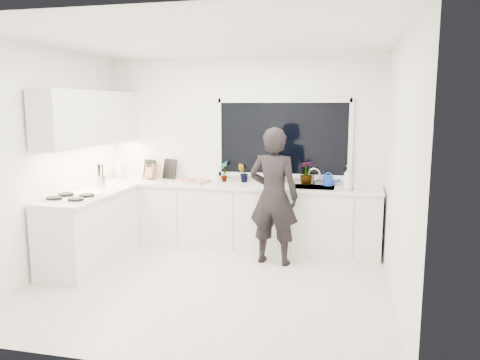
# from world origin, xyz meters

# --- Properties ---
(floor) EXTENTS (4.00, 3.50, 0.02)m
(floor) POSITION_xyz_m (0.00, 0.00, -0.01)
(floor) COLOR beige
(floor) RESTS_ON ground
(wall_back) EXTENTS (4.00, 0.02, 2.70)m
(wall_back) POSITION_xyz_m (0.00, 1.76, 1.35)
(wall_back) COLOR white
(wall_back) RESTS_ON ground
(wall_left) EXTENTS (0.02, 3.50, 2.70)m
(wall_left) POSITION_xyz_m (-2.01, 0.00, 1.35)
(wall_left) COLOR white
(wall_left) RESTS_ON ground
(wall_right) EXTENTS (0.02, 3.50, 2.70)m
(wall_right) POSITION_xyz_m (2.01, 0.00, 1.35)
(wall_right) COLOR white
(wall_right) RESTS_ON ground
(ceiling) EXTENTS (4.00, 3.50, 0.02)m
(ceiling) POSITION_xyz_m (0.00, 0.00, 2.71)
(ceiling) COLOR white
(ceiling) RESTS_ON wall_back
(window) EXTENTS (1.80, 0.02, 1.00)m
(window) POSITION_xyz_m (0.60, 1.73, 1.55)
(window) COLOR black
(window) RESTS_ON wall_back
(base_cabinets_back) EXTENTS (3.92, 0.58, 0.88)m
(base_cabinets_back) POSITION_xyz_m (0.00, 1.45, 0.44)
(base_cabinets_back) COLOR white
(base_cabinets_back) RESTS_ON floor
(base_cabinets_left) EXTENTS (0.58, 1.60, 0.88)m
(base_cabinets_left) POSITION_xyz_m (-1.67, 0.35, 0.44)
(base_cabinets_left) COLOR white
(base_cabinets_left) RESTS_ON floor
(countertop_back) EXTENTS (3.94, 0.62, 0.04)m
(countertop_back) POSITION_xyz_m (0.00, 1.44, 0.90)
(countertop_back) COLOR silver
(countertop_back) RESTS_ON base_cabinets_back
(countertop_left) EXTENTS (0.62, 1.60, 0.04)m
(countertop_left) POSITION_xyz_m (-1.67, 0.35, 0.90)
(countertop_left) COLOR silver
(countertop_left) RESTS_ON base_cabinets_left
(upper_cabinets) EXTENTS (0.34, 2.10, 0.70)m
(upper_cabinets) POSITION_xyz_m (-1.79, 0.70, 1.85)
(upper_cabinets) COLOR white
(upper_cabinets) RESTS_ON wall_left
(sink) EXTENTS (0.58, 0.42, 0.14)m
(sink) POSITION_xyz_m (1.05, 1.45, 0.87)
(sink) COLOR silver
(sink) RESTS_ON countertop_back
(faucet) EXTENTS (0.03, 0.03, 0.22)m
(faucet) POSITION_xyz_m (1.05, 1.65, 1.03)
(faucet) COLOR silver
(faucet) RESTS_ON countertop_back
(stovetop) EXTENTS (0.56, 0.48, 0.03)m
(stovetop) POSITION_xyz_m (-1.69, -0.00, 0.94)
(stovetop) COLOR black
(stovetop) RESTS_ON countertop_left
(person) EXTENTS (0.69, 0.50, 1.75)m
(person) POSITION_xyz_m (0.60, 0.90, 0.88)
(person) COLOR black
(person) RESTS_ON floor
(pizza_tray) EXTENTS (0.56, 0.46, 0.03)m
(pizza_tray) POSITION_xyz_m (-0.69, 1.42, 0.94)
(pizza_tray) COLOR silver
(pizza_tray) RESTS_ON countertop_back
(pizza) EXTENTS (0.51, 0.41, 0.01)m
(pizza) POSITION_xyz_m (-0.69, 1.42, 0.95)
(pizza) COLOR red
(pizza) RESTS_ON pizza_tray
(watering_can) EXTENTS (0.16, 0.16, 0.13)m
(watering_can) POSITION_xyz_m (1.24, 1.61, 0.98)
(watering_can) COLOR blue
(watering_can) RESTS_ON countertop_back
(paper_towel_roll) EXTENTS (0.13, 0.13, 0.26)m
(paper_towel_roll) POSITION_xyz_m (-1.85, 1.55, 1.05)
(paper_towel_roll) COLOR silver
(paper_towel_roll) RESTS_ON countertop_back
(knife_block) EXTENTS (0.15, 0.12, 0.22)m
(knife_block) POSITION_xyz_m (-1.37, 1.59, 1.03)
(knife_block) COLOR #88613F
(knife_block) RESTS_ON countertop_back
(utensil_crock) EXTENTS (0.14, 0.14, 0.16)m
(utensil_crock) POSITION_xyz_m (-1.74, 0.80, 1.00)
(utensil_crock) COLOR silver
(utensil_crock) RESTS_ON countertop_left
(picture_frame_large) EXTENTS (0.21, 0.10, 0.28)m
(picture_frame_large) POSITION_xyz_m (-1.43, 1.69, 1.06)
(picture_frame_large) COLOR black
(picture_frame_large) RESTS_ON countertop_back
(picture_frame_small) EXTENTS (0.24, 0.12, 0.30)m
(picture_frame_small) POSITION_xyz_m (-1.10, 1.69, 1.07)
(picture_frame_small) COLOR black
(picture_frame_small) RESTS_ON countertop_back
(herb_plants) EXTENTS (1.40, 0.35, 0.33)m
(herb_plants) POSITION_xyz_m (0.50, 1.61, 1.07)
(herb_plants) COLOR #26662D
(herb_plants) RESTS_ON countertop_back
(soap_bottles) EXTENTS (0.25, 0.17, 0.32)m
(soap_bottles) POSITION_xyz_m (1.54, 1.30, 1.07)
(soap_bottles) COLOR #D8BF66
(soap_bottles) RESTS_ON countertop_back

